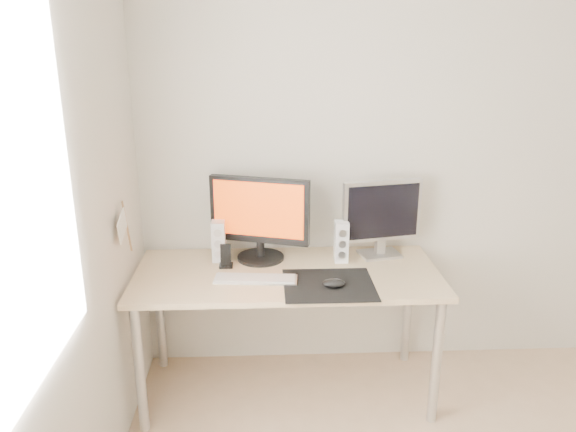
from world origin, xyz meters
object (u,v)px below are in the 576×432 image
phone_dock (226,260)px  speaker_left (219,241)px  speaker_right (341,242)px  keyboard (256,279)px  main_monitor (260,216)px  mouse (334,283)px  second_monitor (382,215)px  desk (287,285)px

phone_dock → speaker_left: bearing=114.9°
speaker_right → keyboard: bearing=-153.3°
main_monitor → speaker_right: 0.47m
mouse → second_monitor: bearing=52.8°
main_monitor → phone_dock: size_ratio=4.18×
desk → phone_dock: 0.35m
mouse → speaker_left: speaker_left is taller
speaker_right → keyboard: size_ratio=0.53×
mouse → speaker_right: size_ratio=0.51×
desk → speaker_right: speaker_right is taller
phone_dock → mouse: bearing=-27.5°
desk → keyboard: size_ratio=3.72×
second_monitor → speaker_right: size_ratio=1.98×
mouse → speaker_right: bearing=76.6°
second_monitor → phone_dock: (-0.86, -0.13, -0.20)m
mouse → phone_dock: size_ratio=0.89×
speaker_right → speaker_left: bearing=176.9°
desk → second_monitor: (0.53, 0.20, 0.32)m
mouse → desk: (-0.22, 0.21, -0.10)m
second_monitor → phone_dock: 0.89m
phone_dock → desk: bearing=-13.7°
speaker_right → phone_dock: (-0.63, -0.06, -0.07)m
keyboard → phone_dock: (-0.16, 0.18, 0.03)m
main_monitor → second_monitor: size_ratio=1.20×
keyboard → phone_dock: 0.24m
speaker_left → mouse: bearing=-32.7°
mouse → desk: mouse is taller
keyboard → desk: bearing=31.2°
desk → keyboard: 0.21m
keyboard → speaker_left: bearing=126.9°
second_monitor → keyboard: 0.79m
mouse → main_monitor: 0.57m
mouse → keyboard: (-0.38, 0.11, -0.02)m
desk → speaker_right: 0.38m
keyboard → phone_dock: size_ratio=3.33×
keyboard → phone_dock: phone_dock is taller
second_monitor → speaker_left: second_monitor is taller
speaker_left → speaker_right: (0.67, -0.04, 0.00)m
second_monitor → phone_dock: size_ratio=3.48×
speaker_left → speaker_right: size_ratio=1.00×
keyboard → speaker_right: bearing=26.7°
speaker_left → phone_dock: speaker_left is taller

